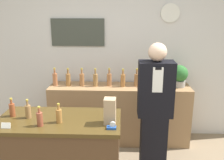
{
  "coord_description": "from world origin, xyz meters",
  "views": [
    {
      "loc": [
        0.2,
        -1.91,
        2.03
      ],
      "look_at": [
        0.09,
        1.08,
        1.18
      ],
      "focal_mm": 40.0,
      "sensor_mm": 36.0,
      "label": 1
    }
  ],
  "objects_px": {
    "paper_bag": "(110,111)",
    "tape_dispenser": "(112,127)",
    "shopkeeper": "(155,111)",
    "potted_plant": "(179,75)"
  },
  "relations": [
    {
      "from": "paper_bag",
      "to": "tape_dispenser",
      "type": "xyz_separation_m",
      "value": [
        0.02,
        -0.12,
        -0.11
      ]
    },
    {
      "from": "paper_bag",
      "to": "shopkeeper",
      "type": "bearing_deg",
      "value": 48.34
    },
    {
      "from": "potted_plant",
      "to": "tape_dispenser",
      "type": "relative_size",
      "value": 3.65
    },
    {
      "from": "paper_bag",
      "to": "potted_plant",
      "type": "bearing_deg",
      "value": 54.29
    },
    {
      "from": "paper_bag",
      "to": "tape_dispenser",
      "type": "bearing_deg",
      "value": -78.22
    },
    {
      "from": "shopkeeper",
      "to": "potted_plant",
      "type": "xyz_separation_m",
      "value": [
        0.45,
        0.77,
        0.25
      ]
    },
    {
      "from": "paper_bag",
      "to": "tape_dispenser",
      "type": "height_order",
      "value": "paper_bag"
    },
    {
      "from": "potted_plant",
      "to": "shopkeeper",
      "type": "bearing_deg",
      "value": -120.45
    },
    {
      "from": "shopkeeper",
      "to": "potted_plant",
      "type": "distance_m",
      "value": 0.92
    },
    {
      "from": "shopkeeper",
      "to": "paper_bag",
      "type": "xyz_separation_m",
      "value": [
        -0.52,
        -0.59,
        0.23
      ]
    }
  ]
}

